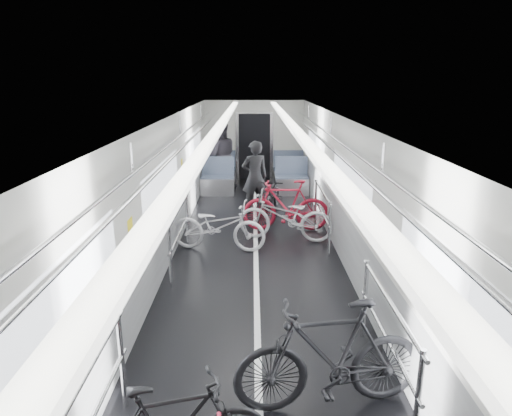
{
  "coord_description": "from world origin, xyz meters",
  "views": [
    {
      "loc": [
        -0.05,
        -7.01,
        3.04
      ],
      "look_at": [
        0.0,
        0.26,
        0.96
      ],
      "focal_mm": 32.0,
      "sensor_mm": 36.0,
      "label": 1
    }
  ],
  "objects_px": {
    "bike_left_far": "(218,226)",
    "person_standing": "(255,177)",
    "bike_right_near": "(330,355)",
    "bike_right_mid": "(285,217)",
    "bike_right_far": "(286,205)",
    "bike_aisle": "(273,196)",
    "person_seated": "(221,155)"
  },
  "relations": [
    {
      "from": "bike_aisle",
      "to": "person_seated",
      "type": "relative_size",
      "value": 0.85
    },
    {
      "from": "bike_aisle",
      "to": "person_seated",
      "type": "distance_m",
      "value": 2.9
    },
    {
      "from": "bike_right_near",
      "to": "person_standing",
      "type": "height_order",
      "value": "person_standing"
    },
    {
      "from": "bike_right_far",
      "to": "person_standing",
      "type": "distance_m",
      "value": 1.5
    },
    {
      "from": "bike_right_far",
      "to": "bike_left_far",
      "type": "bearing_deg",
      "value": -48.89
    },
    {
      "from": "bike_right_near",
      "to": "person_seated",
      "type": "xyz_separation_m",
      "value": [
        -1.62,
        8.97,
        0.4
      ]
    },
    {
      "from": "person_standing",
      "to": "person_seated",
      "type": "xyz_separation_m",
      "value": [
        -0.94,
        2.4,
        0.11
      ]
    },
    {
      "from": "bike_left_far",
      "to": "person_standing",
      "type": "xyz_separation_m",
      "value": [
        0.68,
        2.41,
        0.38
      ]
    },
    {
      "from": "bike_right_mid",
      "to": "bike_aisle",
      "type": "height_order",
      "value": "bike_right_mid"
    },
    {
      "from": "bike_left_far",
      "to": "bike_right_far",
      "type": "xyz_separation_m",
      "value": [
        1.31,
        1.09,
        0.08
      ]
    },
    {
      "from": "bike_right_mid",
      "to": "bike_aisle",
      "type": "bearing_deg",
      "value": -163.11
    },
    {
      "from": "bike_left_far",
      "to": "bike_aisle",
      "type": "distance_m",
      "value": 2.56
    },
    {
      "from": "bike_right_near",
      "to": "person_seated",
      "type": "bearing_deg",
      "value": -178.08
    },
    {
      "from": "bike_right_far",
      "to": "bike_aisle",
      "type": "xyz_separation_m",
      "value": [
        -0.21,
        1.22,
        -0.11
      ]
    },
    {
      "from": "bike_left_far",
      "to": "person_standing",
      "type": "distance_m",
      "value": 2.53
    },
    {
      "from": "bike_right_mid",
      "to": "bike_right_far",
      "type": "distance_m",
      "value": 0.61
    },
    {
      "from": "bike_right_near",
      "to": "bike_right_mid",
      "type": "distance_m",
      "value": 4.65
    },
    {
      "from": "bike_left_far",
      "to": "bike_right_near",
      "type": "distance_m",
      "value": 4.37
    },
    {
      "from": "person_seated",
      "to": "bike_right_far",
      "type": "bearing_deg",
      "value": 101.9
    },
    {
      "from": "bike_right_mid",
      "to": "person_standing",
      "type": "bearing_deg",
      "value": -151.13
    },
    {
      "from": "bike_left_far",
      "to": "bike_right_mid",
      "type": "distance_m",
      "value": 1.34
    },
    {
      "from": "bike_right_near",
      "to": "bike_right_mid",
      "type": "xyz_separation_m",
      "value": [
        -0.1,
        4.65,
        -0.07
      ]
    },
    {
      "from": "person_standing",
      "to": "bike_left_far",
      "type": "bearing_deg",
      "value": 59.18
    },
    {
      "from": "bike_left_far",
      "to": "bike_right_mid",
      "type": "bearing_deg",
      "value": -58.46
    },
    {
      "from": "bike_left_far",
      "to": "bike_right_far",
      "type": "bearing_deg",
      "value": -40.22
    },
    {
      "from": "bike_right_near",
      "to": "person_standing",
      "type": "xyz_separation_m",
      "value": [
        -0.67,
        6.57,
        0.29
      ]
    },
    {
      "from": "bike_right_near",
      "to": "bike_aisle",
      "type": "distance_m",
      "value": 6.48
    },
    {
      "from": "bike_left_far",
      "to": "bike_aisle",
      "type": "bearing_deg",
      "value": -15.54
    },
    {
      "from": "bike_right_near",
      "to": "bike_aisle",
      "type": "relative_size",
      "value": 1.13
    },
    {
      "from": "bike_aisle",
      "to": "bike_right_far",
      "type": "bearing_deg",
      "value": -68.13
    },
    {
      "from": "bike_right_mid",
      "to": "person_standing",
      "type": "height_order",
      "value": "person_standing"
    },
    {
      "from": "person_standing",
      "to": "bike_aisle",
      "type": "bearing_deg",
      "value": 151.57
    }
  ]
}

